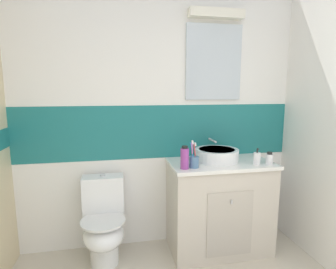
{
  "coord_description": "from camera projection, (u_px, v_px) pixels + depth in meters",
  "views": [
    {
      "loc": [
        -0.41,
        -0.12,
        1.49
      ],
      "look_at": [
        -0.02,
        1.89,
        1.16
      ],
      "focal_mm": 29.31,
      "sensor_mm": 36.0,
      "label": 1
    }
  ],
  "objects": [
    {
      "name": "toilet",
      "position": [
        104.0,
        224.0,
        2.36
      ],
      "size": [
        0.37,
        0.5,
        0.75
      ],
      "color": "white",
      "rests_on": "ground_plane"
    },
    {
      "name": "soap_dispenser",
      "position": [
        257.0,
        158.0,
        2.38
      ],
      "size": [
        0.06,
        0.06,
        0.15
      ],
      "color": "white",
      "rests_on": "vanity_cabinet"
    },
    {
      "name": "sink_basin",
      "position": [
        217.0,
        154.0,
        2.5
      ],
      "size": [
        0.4,
        0.44,
        0.18
      ],
      "color": "white",
      "rests_on": "vanity_cabinet"
    },
    {
      "name": "lotion_bottle_short",
      "position": [
        269.0,
        158.0,
        2.39
      ],
      "size": [
        0.06,
        0.06,
        0.11
      ],
      "color": "white",
      "rests_on": "vanity_cabinet"
    },
    {
      "name": "toothbrush_cup",
      "position": [
        194.0,
        161.0,
        2.28
      ],
      "size": [
        0.08,
        0.08,
        0.23
      ],
      "color": "#4C7299",
      "rests_on": "vanity_cabinet"
    },
    {
      "name": "vanity_cabinet",
      "position": [
        219.0,
        206.0,
        2.55
      ],
      "size": [
        0.92,
        0.53,
        0.85
      ],
      "color": "beige",
      "rests_on": "ground_plane"
    },
    {
      "name": "mouthwash_bottle",
      "position": [
        185.0,
        158.0,
        2.24
      ],
      "size": [
        0.07,
        0.07,
        0.19
      ],
      "color": "#993F99",
      "rests_on": "vanity_cabinet"
    },
    {
      "name": "wall_back_tiled",
      "position": [
        159.0,
        114.0,
        2.6
      ],
      "size": [
        3.2,
        0.2,
        2.5
      ],
      "color": "white",
      "rests_on": "ground_plane"
    }
  ]
}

